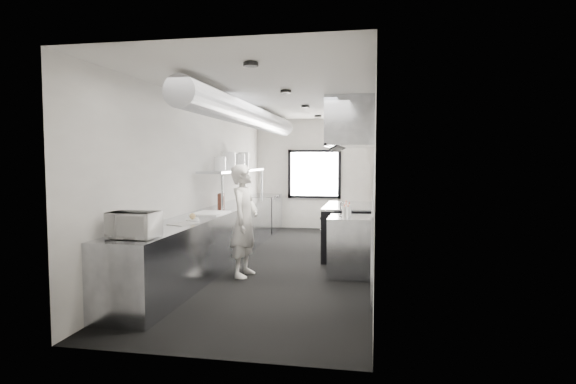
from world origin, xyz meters
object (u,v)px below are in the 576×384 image
at_px(small_plate, 193,220).
at_px(squeeze_bottle_b, 348,212).
at_px(exhaust_hood, 352,125).
at_px(plate_stack_b, 229,161).
at_px(prep_counter, 212,239).
at_px(squeeze_bottle_d, 349,210).
at_px(bottle_station, 350,246).
at_px(plate_stack_a, 220,164).
at_px(deli_tub_a, 133,229).
at_px(squeeze_bottle_e, 346,208).
at_px(line_cook, 244,221).
at_px(plate_stack_d, 244,161).
at_px(cutting_board, 210,213).
at_px(squeeze_bottle_c, 346,211).
at_px(pass_shelf, 235,171).
at_px(knife_block, 221,200).
at_px(far_work_table, 263,214).
at_px(squeeze_bottle_a, 344,213).
at_px(deli_tub_b, 140,228).
at_px(plate_stack_c, 240,161).
at_px(microwave, 134,225).

bearing_deg(small_plate, squeeze_bottle_b, 18.94).
bearing_deg(exhaust_hood, plate_stack_b, -177.84).
distance_m(prep_counter, squeeze_bottle_b, 2.35).
xyz_separation_m(exhaust_hood, squeeze_bottle_d, (0.02, -1.26, -1.40)).
bearing_deg(bottle_station, plate_stack_a, 159.90).
relative_size(deli_tub_a, squeeze_bottle_e, 0.71).
xyz_separation_m(line_cook, plate_stack_d, (-0.79, 2.77, 0.90)).
distance_m(cutting_board, squeeze_bottle_c, 2.17).
bearing_deg(squeeze_bottle_d, pass_shelf, 145.96).
distance_m(pass_shelf, squeeze_bottle_e, 2.70).
distance_m(cutting_board, squeeze_bottle_d, 2.22).
relative_size(knife_block, squeeze_bottle_e, 1.27).
distance_m(far_work_table, squeeze_bottle_a, 4.80).
height_order(pass_shelf, deli_tub_a, pass_shelf).
bearing_deg(plate_stack_d, squeeze_bottle_d, -44.06).
bearing_deg(squeeze_bottle_d, far_work_table, 121.12).
bearing_deg(plate_stack_a, far_work_table, 88.51).
xyz_separation_m(bottle_station, cutting_board, (-2.24, -0.03, 0.46)).
bearing_deg(plate_stack_d, pass_shelf, -87.91).
distance_m(plate_stack_b, squeeze_bottle_d, 2.71).
bearing_deg(exhaust_hood, deli_tub_b, -125.28).
xyz_separation_m(plate_stack_b, squeeze_bottle_e, (2.27, -0.99, -0.75)).
bearing_deg(plate_stack_c, squeeze_bottle_b, -42.78).
relative_size(pass_shelf, squeeze_bottle_b, 18.39).
relative_size(pass_shelf, squeeze_bottle_e, 15.84).
distance_m(plate_stack_b, squeeze_bottle_b, 2.83).
height_order(bottle_station, deli_tub_a, deli_tub_a).
distance_m(bottle_station, far_work_table, 4.53).
relative_size(deli_tub_a, small_plate, 0.70).
bearing_deg(prep_counter, squeeze_bottle_b, -7.83).
bearing_deg(pass_shelf, plate_stack_a, -92.62).
relative_size(squeeze_bottle_d, squeeze_bottle_e, 0.95).
xyz_separation_m(far_work_table, deli_tub_b, (-0.14, -5.87, 0.50)).
distance_m(pass_shelf, line_cook, 2.31).
height_order(cutting_board, plate_stack_d, plate_stack_d).
xyz_separation_m(deli_tub_b, squeeze_bottle_d, (2.41, 2.11, 0.04)).
relative_size(far_work_table, squeeze_bottle_a, 6.43).
bearing_deg(plate_stack_c, prep_counter, -88.39).
bearing_deg(cutting_board, deli_tub_b, -95.71).
relative_size(pass_shelf, squeeze_bottle_d, 16.76).
bearing_deg(plate_stack_b, squeeze_bottle_d, -26.81).
height_order(exhaust_hood, prep_counter, exhaust_hood).
height_order(small_plate, squeeze_bottle_b, squeeze_bottle_b).
bearing_deg(squeeze_bottle_d, line_cook, -161.83).
distance_m(small_plate, squeeze_bottle_b, 2.30).
bearing_deg(deli_tub_a, deli_tub_b, 85.09).
relative_size(bottle_station, squeeze_bottle_c, 4.88).
xyz_separation_m(microwave, squeeze_bottle_c, (2.21, 2.36, -0.05)).
bearing_deg(plate_stack_d, small_plate, -87.22).
height_order(microwave, squeeze_bottle_b, microwave).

